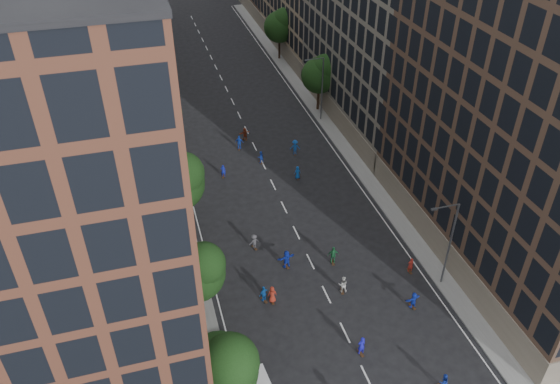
# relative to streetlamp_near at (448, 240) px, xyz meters

# --- Properties ---
(ground) EXTENTS (240.00, 240.00, 0.00)m
(ground) POSITION_rel_streetlamp_near_xyz_m (-10.37, 28.00, -5.17)
(ground) COLOR black
(ground) RESTS_ON ground
(sidewalk_left) EXTENTS (4.00, 105.00, 0.15)m
(sidewalk_left) POSITION_rel_streetlamp_near_xyz_m (-22.37, 35.50, -5.09)
(sidewalk_left) COLOR slate
(sidewalk_left) RESTS_ON ground
(sidewalk_right) EXTENTS (4.00, 105.00, 0.15)m
(sidewalk_right) POSITION_rel_streetlamp_near_xyz_m (1.63, 35.50, -5.09)
(sidewalk_right) COLOR slate
(sidewalk_right) RESTS_ON ground
(bldg_left_a) EXTENTS (14.00, 22.00, 30.00)m
(bldg_left_a) POSITION_rel_streetlamp_near_xyz_m (-29.37, -1.00, 9.83)
(bldg_left_a) COLOR #562F20
(bldg_left_a) RESTS_ON ground
(bldg_left_b) EXTENTS (14.00, 26.00, 34.00)m
(bldg_left_b) POSITION_rel_streetlamp_near_xyz_m (-29.37, 23.00, 11.83)
(bldg_left_b) COLOR #887459
(bldg_left_b) RESTS_ON ground
(bldg_left_c) EXTENTS (14.00, 20.00, 28.00)m
(bldg_left_c) POSITION_rel_streetlamp_near_xyz_m (-29.37, 46.00, 8.83)
(bldg_left_c) COLOR #562F20
(bldg_left_c) RESTS_ON ground
(bldg_right_a) EXTENTS (14.00, 30.00, 36.00)m
(bldg_right_a) POSITION_rel_streetlamp_near_xyz_m (8.63, 3.00, 12.83)
(bldg_right_a) COLOR #473226
(bldg_right_a) RESTS_ON ground
(tree_left_0) EXTENTS (5.20, 5.20, 8.83)m
(tree_left_0) POSITION_rel_streetlamp_near_xyz_m (-21.38, -8.15, 0.79)
(tree_left_0) COLOR black
(tree_left_0) RESTS_ON ground
(tree_left_1) EXTENTS (4.80, 4.80, 8.21)m
(tree_left_1) POSITION_rel_streetlamp_near_xyz_m (-21.39, 1.86, 0.38)
(tree_left_1) COLOR black
(tree_left_1) RESTS_ON ground
(tree_left_2) EXTENTS (5.60, 5.60, 9.45)m
(tree_left_2) POSITION_rel_streetlamp_near_xyz_m (-21.36, 13.83, 1.19)
(tree_left_2) COLOR black
(tree_left_2) RESTS_ON ground
(tree_left_3) EXTENTS (5.00, 5.00, 8.58)m
(tree_left_3) POSITION_rel_streetlamp_near_xyz_m (-21.38, 27.85, 0.65)
(tree_left_3) COLOR black
(tree_left_3) RESTS_ON ground
(tree_left_4) EXTENTS (5.40, 5.40, 9.08)m
(tree_left_4) POSITION_rel_streetlamp_near_xyz_m (-21.37, 43.84, 0.93)
(tree_left_4) COLOR black
(tree_left_4) RESTS_ON ground
(tree_left_5) EXTENTS (4.80, 4.80, 8.33)m
(tree_left_5) POSITION_rel_streetlamp_near_xyz_m (-21.39, 59.86, 0.51)
(tree_left_5) COLOR black
(tree_left_5) RESTS_ON ground
(tree_right_a) EXTENTS (5.00, 5.00, 8.39)m
(tree_right_a) POSITION_rel_streetlamp_near_xyz_m (1.02, 35.85, 0.46)
(tree_right_a) COLOR black
(tree_right_a) RESTS_ON ground
(tree_right_b) EXTENTS (5.20, 5.20, 8.83)m
(tree_right_b) POSITION_rel_streetlamp_near_xyz_m (1.02, 55.85, 0.79)
(tree_right_b) COLOR black
(tree_right_b) RESTS_ON ground
(streetlamp_near) EXTENTS (2.64, 0.22, 9.06)m
(streetlamp_near) POSITION_rel_streetlamp_near_xyz_m (0.00, 0.00, 0.00)
(streetlamp_near) COLOR #595B60
(streetlamp_near) RESTS_ON ground
(streetlamp_far) EXTENTS (2.64, 0.22, 9.06)m
(streetlamp_far) POSITION_rel_streetlamp_near_xyz_m (0.00, 33.00, 0.00)
(streetlamp_far) COLOR #595B60
(streetlamp_far) RESTS_ON ground
(skater_1) EXTENTS (0.71, 0.52, 1.81)m
(skater_1) POSITION_rel_streetlamp_near_xyz_m (-9.96, -5.31, -4.26)
(skater_1) COLOR #1615B1
(skater_1) RESTS_ON ground
(skater_2) EXTENTS (0.76, 0.60, 1.53)m
(skater_2) POSITION_rel_streetlamp_near_xyz_m (-5.33, -9.97, -4.40)
(skater_2) COLOR navy
(skater_2) RESTS_ON ground
(skater_4) EXTENTS (1.05, 0.76, 1.65)m
(skater_4) POSITION_rel_streetlamp_near_xyz_m (-15.94, 2.32, -4.34)
(skater_4) COLOR #1450A6
(skater_4) RESTS_ON ground
(skater_5) EXTENTS (1.55, 0.76, 1.60)m
(skater_5) POSITION_rel_streetlamp_near_xyz_m (-3.68, -1.96, -4.37)
(skater_5) COLOR #1630B9
(skater_5) RESTS_ON ground
(skater_6) EXTENTS (0.85, 0.58, 1.68)m
(skater_6) POSITION_rel_streetlamp_near_xyz_m (-15.27, 2.01, -4.33)
(skater_6) COLOR maroon
(skater_6) RESTS_ON ground
(skater_7) EXTENTS (0.59, 0.39, 1.60)m
(skater_7) POSITION_rel_streetlamp_near_xyz_m (-1.87, 2.11, -4.37)
(skater_7) COLOR #A7251B
(skater_7) RESTS_ON ground
(skater_8) EXTENTS (0.96, 0.82, 1.70)m
(skater_8) POSITION_rel_streetlamp_near_xyz_m (-8.88, 1.45, -4.32)
(skater_8) COLOR silver
(skater_8) RESTS_ON ground
(skater_9) EXTENTS (1.16, 0.86, 1.61)m
(skater_9) POSITION_rel_streetlamp_near_xyz_m (-15.09, 9.38, -4.37)
(skater_9) COLOR #444349
(skater_9) RESTS_ON ground
(skater_10) EXTENTS (1.18, 0.67, 1.90)m
(skater_10) POSITION_rel_streetlamp_near_xyz_m (-8.38, 5.22, -4.22)
(skater_10) COLOR #1C5F33
(skater_10) RESTS_ON ground
(skater_11) EXTENTS (1.80, 0.85, 1.86)m
(skater_11) POSITION_rel_streetlamp_near_xyz_m (-12.79, 5.95, -4.24)
(skater_11) COLOR #152CB1
(skater_11) RESTS_ON ground
(skater_12) EXTENTS (0.79, 0.54, 1.57)m
(skater_12) POSITION_rel_streetlamp_near_xyz_m (-7.28, 19.96, -4.38)
(skater_12) COLOR #154FAE
(skater_12) RESTS_ON ground
(skater_13) EXTENTS (0.65, 0.53, 1.56)m
(skater_13) POSITION_rel_streetlamp_near_xyz_m (-15.55, 22.71, -4.39)
(skater_13) COLOR #131FA0
(skater_13) RESTS_ON ground
(skater_14) EXTENTS (0.81, 0.66, 1.55)m
(skater_14) POSITION_rel_streetlamp_near_xyz_m (-10.56, 24.46, -4.39)
(skater_14) COLOR navy
(skater_14) RESTS_ON ground
(skater_15) EXTENTS (1.36, 0.94, 1.94)m
(skater_15) POSITION_rel_streetlamp_near_xyz_m (-5.95, 25.23, -4.20)
(skater_15) COLOR #154BAC
(skater_15) RESTS_ON ground
(skater_16) EXTENTS (1.16, 0.86, 1.84)m
(skater_16) POSITION_rel_streetlamp_near_xyz_m (-12.34, 28.38, -4.25)
(skater_16) COLOR #163DB9
(skater_16) RESTS_ON ground
(skater_17) EXTENTS (1.59, 0.78, 1.64)m
(skater_17) POSITION_rel_streetlamp_near_xyz_m (-11.12, 30.54, -4.35)
(skater_17) COLOR maroon
(skater_17) RESTS_ON ground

